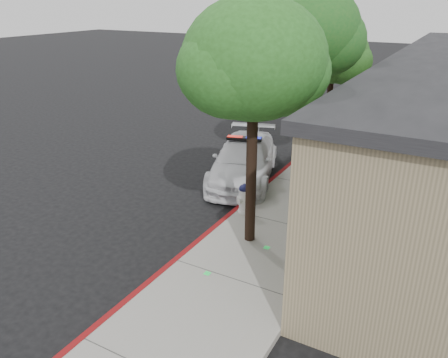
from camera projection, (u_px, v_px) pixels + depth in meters
ground at (173, 264)px, 10.72m from camera, size 120.00×120.00×0.00m
sidewalk at (282, 225)px, 12.39m from camera, size 3.20×60.00×0.15m
red_curb at (234, 213)px, 13.08m from camera, size 0.14×60.00×0.16m
police_car at (244, 160)px, 15.44m from camera, size 3.43×5.33×1.56m
fire_hydrant at (244, 198)px, 12.81m from camera, size 0.51×0.45×0.89m
street_tree_near at (254, 65)px, 9.85m from camera, size 3.25×3.36×5.95m
street_tree_mid at (307, 34)px, 13.79m from camera, size 3.54×3.31×6.31m
street_tree_far at (333, 57)px, 16.72m from camera, size 2.87×2.63×4.97m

